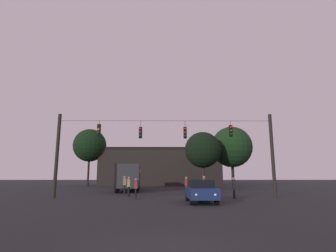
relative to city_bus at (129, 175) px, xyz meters
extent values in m
plane|color=black|center=(4.41, -1.75, -1.87)|extent=(168.00, 168.00, 0.00)
cylinder|color=black|center=(-4.61, -10.93, 1.63)|extent=(0.28, 0.28, 6.99)
cylinder|color=black|center=(13.43, -10.93, 1.63)|extent=(0.28, 0.28, 6.99)
cylinder|color=black|center=(4.41, -10.93, 4.54)|extent=(18.04, 0.02, 0.02)
cylinder|color=black|center=(-1.21, -10.93, 4.39)|extent=(0.03, 0.03, 0.29)
cube|color=black|center=(-1.21, -10.93, 3.76)|extent=(0.26, 0.32, 0.95)
sphere|color=#510A0A|center=(-1.21, -11.11, 4.06)|extent=(0.20, 0.20, 0.20)
sphere|color=orange|center=(-1.21, -11.11, 3.76)|extent=(0.20, 0.20, 0.20)
sphere|color=#0C4219|center=(-1.21, -11.11, 3.46)|extent=(0.20, 0.20, 0.20)
cylinder|color=black|center=(2.33, -10.93, 4.26)|extent=(0.03, 0.03, 0.54)
cube|color=black|center=(2.33, -10.93, 3.52)|extent=(0.26, 0.32, 0.95)
sphere|color=red|center=(2.33, -11.11, 3.82)|extent=(0.20, 0.20, 0.20)
sphere|color=#5B3D0C|center=(2.33, -11.11, 3.52)|extent=(0.20, 0.20, 0.20)
sphere|color=#0C4219|center=(2.33, -11.11, 3.22)|extent=(0.20, 0.20, 0.20)
cylinder|color=black|center=(6.11, -10.93, 4.26)|extent=(0.03, 0.03, 0.54)
cube|color=black|center=(6.11, -10.93, 3.51)|extent=(0.26, 0.32, 0.95)
sphere|color=red|center=(6.11, -11.11, 3.81)|extent=(0.20, 0.20, 0.20)
sphere|color=#5B3D0C|center=(6.11, -11.11, 3.51)|extent=(0.20, 0.20, 0.20)
sphere|color=#0C4219|center=(6.11, -11.11, 3.21)|extent=(0.20, 0.20, 0.20)
cylinder|color=black|center=(10.00, -10.93, 4.34)|extent=(0.03, 0.03, 0.39)
cube|color=black|center=(10.00, -10.93, 3.67)|extent=(0.26, 0.32, 0.95)
sphere|color=red|center=(10.00, -11.11, 3.97)|extent=(0.20, 0.20, 0.20)
sphere|color=#5B3D0C|center=(10.00, -11.11, 3.67)|extent=(0.20, 0.20, 0.20)
sphere|color=#0C4219|center=(10.00, -11.11, 3.37)|extent=(0.20, 0.20, 0.20)
cube|color=#2D2D33|center=(0.00, 0.01, -0.12)|extent=(3.37, 11.17, 2.50)
cube|color=black|center=(0.00, 0.01, 0.49)|extent=(3.36, 10.51, 0.70)
cylinder|color=black|center=(-1.42, 3.87, -1.37)|extent=(0.36, 1.02, 1.00)
cylinder|color=black|center=(0.79, 4.04, -1.37)|extent=(0.36, 1.02, 1.00)
cylinder|color=black|center=(-0.93, -2.27, -1.37)|extent=(0.36, 1.02, 1.00)
cylinder|color=black|center=(1.28, -2.10, -1.37)|extent=(0.36, 1.02, 1.00)
cylinder|color=black|center=(-0.77, -4.25, -1.37)|extent=(0.36, 1.02, 1.00)
cylinder|color=black|center=(1.44, -4.07, -1.37)|extent=(0.36, 1.02, 1.00)
cube|color=beige|center=(-0.27, 3.30, 0.49)|extent=(2.62, 1.00, 0.56)
cube|color=beige|center=(0.22, -2.73, 0.49)|extent=(2.62, 1.00, 0.56)
cube|color=navy|center=(6.86, -14.63, -1.21)|extent=(1.86, 4.32, 0.68)
cube|color=black|center=(6.86, -14.48, -0.61)|extent=(1.62, 2.34, 0.52)
cylinder|color=black|center=(7.67, -16.04, -1.55)|extent=(0.23, 0.64, 0.64)
cylinder|color=black|center=(6.10, -16.06, -1.55)|extent=(0.23, 0.64, 0.64)
cylinder|color=black|center=(7.63, -13.20, -1.55)|extent=(0.23, 0.64, 0.64)
cylinder|color=black|center=(6.05, -13.23, -1.55)|extent=(0.23, 0.64, 0.64)
sphere|color=white|center=(7.47, -16.73, -1.21)|extent=(0.18, 0.18, 0.18)
sphere|color=white|center=(6.32, -16.74, -1.21)|extent=(0.18, 0.18, 0.18)
cylinder|color=black|center=(6.46, -7.30, -1.45)|extent=(0.14, 0.14, 0.84)
cylinder|color=black|center=(6.43, -7.14, -1.45)|extent=(0.14, 0.14, 0.84)
cube|color=maroon|center=(6.44, -7.22, -0.72)|extent=(0.30, 0.40, 0.63)
sphere|color=#8C6B51|center=(6.44, -7.22, -0.29)|extent=(0.23, 0.23, 0.23)
cylinder|color=black|center=(7.89, -9.21, -1.43)|extent=(0.14, 0.14, 0.88)
cylinder|color=black|center=(7.84, -9.36, -1.43)|extent=(0.14, 0.14, 0.88)
cube|color=maroon|center=(7.87, -9.29, -0.66)|extent=(0.34, 0.42, 0.66)
sphere|color=#8C6B51|center=(7.87, -9.29, -0.21)|extent=(0.24, 0.24, 0.24)
cylinder|color=black|center=(2.08, -11.40, -1.48)|extent=(0.14, 0.14, 0.78)
cylinder|color=black|center=(2.09, -11.55, -1.48)|extent=(0.14, 0.14, 0.78)
cube|color=maroon|center=(2.08, -11.48, -0.79)|extent=(0.28, 0.38, 0.58)
sphere|color=#8C6B51|center=(2.08, -11.48, -0.40)|extent=(0.21, 0.21, 0.21)
cylinder|color=black|center=(9.90, -11.68, -1.46)|extent=(0.14, 0.14, 0.82)
cylinder|color=black|center=(9.91, -11.52, -1.46)|extent=(0.14, 0.14, 0.82)
cube|color=black|center=(9.90, -11.60, -0.74)|extent=(0.25, 0.37, 0.61)
sphere|color=#8C6B51|center=(9.90, -11.60, -0.32)|extent=(0.22, 0.22, 0.22)
cylinder|color=black|center=(0.49, -6.93, -1.43)|extent=(0.14, 0.14, 0.87)
cylinder|color=black|center=(0.45, -6.78, -1.43)|extent=(0.14, 0.14, 0.87)
cube|color=#997F4C|center=(0.47, -6.86, -0.67)|extent=(0.33, 0.41, 0.65)
sphere|color=#8C6B51|center=(0.47, -6.86, -0.22)|extent=(0.24, 0.24, 0.24)
cylinder|color=black|center=(1.27, -9.68, -1.44)|extent=(0.14, 0.14, 0.84)
cylinder|color=black|center=(1.27, -9.52, -1.44)|extent=(0.14, 0.14, 0.84)
cube|color=#997F4C|center=(1.27, -9.60, -0.71)|extent=(0.26, 0.37, 0.63)
sphere|color=#8C6B51|center=(1.27, -9.60, -0.28)|extent=(0.23, 0.23, 0.23)
cube|color=black|center=(3.42, 18.82, 1.27)|extent=(21.84, 10.53, 6.28)
cube|color=black|center=(3.42, 18.82, 4.66)|extent=(21.84, 10.53, 0.50)
cylinder|color=#2D2116|center=(9.43, 2.46, -0.11)|extent=(0.33, 0.33, 3.52)
sphere|color=black|center=(9.43, 2.46, 3.34)|extent=(4.82, 4.82, 4.82)
cylinder|color=black|center=(14.12, 5.60, 0.06)|extent=(0.41, 0.41, 3.86)
sphere|color=black|center=(14.12, 5.60, 4.07)|extent=(5.93, 5.93, 5.93)
cylinder|color=black|center=(-9.20, 14.34, 0.68)|extent=(0.34, 0.34, 5.09)
sphere|color=black|center=(-9.20, 14.34, 5.26)|extent=(5.84, 5.84, 5.84)
camera|label=1|loc=(4.51, -33.23, -0.07)|focal=28.46mm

